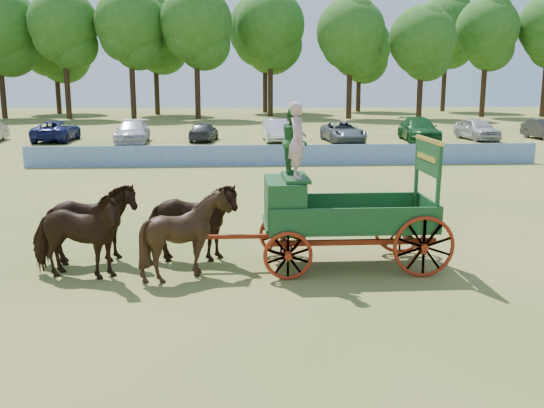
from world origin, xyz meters
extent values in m
plane|color=#9E8247|center=(0.00, 0.00, 0.00)|extent=(160.00, 160.00, 0.00)
imported|color=black|center=(-7.12, 0.60, 0.96)|extent=(2.44, 1.48, 1.93)
imported|color=black|center=(-7.12, 1.70, 0.96)|extent=(2.46, 1.55, 1.93)
imported|color=black|center=(-4.72, 0.60, 0.96)|extent=(2.06, 1.92, 1.93)
imported|color=black|center=(-4.72, 1.70, 0.96)|extent=(2.29, 1.05, 1.93)
cube|color=maroon|center=(-2.52, 1.15, 0.60)|extent=(0.12, 2.00, 0.12)
cube|color=maroon|center=(0.48, 1.15, 0.60)|extent=(0.12, 2.00, 0.12)
cube|color=maroon|center=(-1.02, 0.60, 0.72)|extent=(3.80, 0.10, 0.12)
cube|color=maroon|center=(-1.02, 1.70, 0.72)|extent=(3.80, 0.10, 0.12)
cube|color=maroon|center=(-3.42, 1.15, 0.75)|extent=(2.80, 0.09, 0.09)
cube|color=#194D21|center=(-1.02, 1.15, 1.00)|extent=(3.80, 1.80, 0.10)
cube|color=#194D21|center=(-1.02, 0.27, 1.30)|extent=(3.80, 0.06, 0.55)
cube|color=#194D21|center=(-1.02, 2.03, 1.30)|extent=(3.80, 0.06, 0.55)
cube|color=#194D21|center=(0.86, 1.15, 1.30)|extent=(0.06, 1.80, 0.55)
cube|color=#194D21|center=(-2.52, 1.15, 1.55)|extent=(0.85, 1.70, 1.05)
cube|color=#194D21|center=(-2.27, 1.15, 2.12)|extent=(0.55, 1.50, 0.08)
cube|color=#194D21|center=(-2.90, 1.15, 1.35)|extent=(0.10, 1.60, 0.65)
cube|color=#194D21|center=(-2.72, 1.15, 1.05)|extent=(0.55, 1.60, 0.06)
cube|color=#194D21|center=(0.78, 0.35, 1.95)|extent=(0.08, 0.08, 1.80)
cube|color=#194D21|center=(0.78, 1.95, 1.95)|extent=(0.08, 0.08, 1.80)
cube|color=#194D21|center=(0.78, 1.15, 2.55)|extent=(0.07, 1.75, 0.75)
cube|color=yellow|center=(0.78, 1.15, 2.95)|extent=(0.08, 1.80, 0.09)
cube|color=yellow|center=(0.74, 1.15, 2.55)|extent=(0.02, 1.30, 0.12)
torus|color=maroon|center=(-2.52, 0.20, 0.55)|extent=(1.09, 0.09, 1.09)
torus|color=maroon|center=(-2.52, 2.10, 0.55)|extent=(1.09, 0.09, 1.09)
torus|color=maroon|center=(0.48, 0.20, 0.70)|extent=(1.39, 0.09, 1.39)
torus|color=maroon|center=(0.48, 2.10, 0.70)|extent=(1.39, 0.09, 1.39)
imported|color=#C3959C|center=(-2.27, 0.80, 3.00)|extent=(0.40, 0.61, 1.68)
imported|color=#225C26|center=(-2.27, 1.50, 2.92)|extent=(0.57, 0.74, 1.51)
cube|color=#1C499C|center=(-1.00, 18.00, 0.53)|extent=(26.00, 0.08, 1.05)
imported|color=navy|center=(-16.02, 31.15, 0.73)|extent=(2.42, 5.24, 1.45)
imported|color=silver|center=(-10.54, 29.78, 0.76)|extent=(2.39, 5.32, 1.51)
imported|color=#333338|center=(-5.71, 30.49, 0.69)|extent=(2.16, 4.21, 1.37)
imported|color=silver|center=(-0.67, 30.01, 0.77)|extent=(1.81, 4.72, 1.53)
imported|color=slate|center=(3.97, 29.29, 0.71)|extent=(2.70, 5.25, 1.42)
imported|color=#144C1E|center=(9.44, 29.69, 0.80)|extent=(2.68, 5.68, 1.60)
imported|color=#B2B2B7|center=(13.85, 30.20, 0.78)|extent=(2.19, 4.72, 1.56)
cylinder|color=#382314|center=(-29.03, 57.51, 2.69)|extent=(0.60, 0.60, 5.38)
cylinder|color=#382314|center=(-21.58, 56.01, 2.74)|extent=(0.60, 0.60, 5.48)
sphere|color=#215015|center=(-21.58, 56.01, 10.10)|extent=(7.34, 7.34, 7.34)
cylinder|color=#382314|center=(-14.44, 55.34, 2.75)|extent=(0.60, 0.60, 5.49)
sphere|color=#215015|center=(-14.44, 55.34, 10.12)|extent=(7.44, 7.44, 7.44)
cylinder|color=#382314|center=(-7.42, 54.90, 2.77)|extent=(0.60, 0.60, 5.54)
sphere|color=#215015|center=(-7.42, 54.90, 10.21)|extent=(7.70, 7.70, 7.70)
cylinder|color=#382314|center=(0.76, 58.74, 2.80)|extent=(0.60, 0.60, 5.60)
sphere|color=#215015|center=(0.76, 58.74, 10.32)|extent=(7.83, 7.83, 7.83)
cylinder|color=#382314|center=(9.11, 54.18, 2.50)|extent=(0.60, 0.60, 5.00)
sphere|color=#215015|center=(9.11, 54.18, 9.22)|extent=(7.40, 7.40, 7.40)
cylinder|color=#382314|center=(16.78, 53.56, 2.30)|extent=(0.60, 0.60, 4.61)
sphere|color=#215015|center=(16.78, 53.56, 8.49)|extent=(7.15, 7.15, 7.15)
cylinder|color=#382314|center=(25.05, 56.41, 2.67)|extent=(0.60, 0.60, 5.33)
sphere|color=#215015|center=(25.05, 56.41, 9.83)|extent=(7.00, 7.00, 7.00)
cylinder|color=#382314|center=(32.02, 55.93, 2.76)|extent=(0.60, 0.60, 5.51)
cylinder|color=#382314|center=(-25.47, 66.36, 2.41)|extent=(0.60, 0.60, 4.82)
sphere|color=#215015|center=(-25.47, 66.36, 8.87)|extent=(8.74, 8.74, 8.74)
cylinder|color=#382314|center=(-12.81, 63.18, 2.70)|extent=(0.60, 0.60, 5.40)
sphere|color=#215015|center=(-12.81, 63.18, 9.94)|extent=(8.19, 8.19, 8.19)
cylinder|color=#382314|center=(0.60, 67.13, 2.85)|extent=(0.60, 0.60, 5.70)
sphere|color=#215015|center=(0.60, 67.13, 10.50)|extent=(9.26, 9.26, 9.26)
cylinder|color=#382314|center=(13.18, 68.82, 2.31)|extent=(0.60, 0.60, 4.62)
sphere|color=#215015|center=(13.18, 68.82, 8.51)|extent=(8.18, 8.18, 8.18)
cylinder|color=#382314|center=(24.71, 68.66, 2.99)|extent=(0.60, 0.60, 5.98)
sphere|color=#215015|center=(24.71, 68.66, 11.01)|extent=(8.26, 8.26, 8.26)
camera|label=1|loc=(-3.69, -12.38, 4.32)|focal=40.00mm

